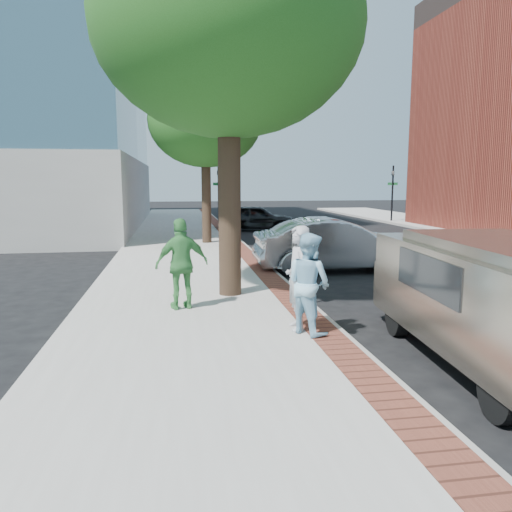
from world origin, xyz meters
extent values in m
plane|color=black|center=(0.00, 0.00, 0.00)|extent=(120.00, 120.00, 0.00)
cube|color=#9E9991|center=(-1.50, 8.00, 0.07)|extent=(5.00, 60.00, 0.15)
cube|color=brown|center=(0.70, 8.00, 0.15)|extent=(0.60, 60.00, 0.01)
cube|color=gray|center=(1.05, 8.00, 0.07)|extent=(0.10, 60.00, 0.15)
cylinder|color=black|center=(0.90, 22.00, 1.90)|extent=(0.12, 0.12, 3.80)
imported|color=black|center=(0.90, 22.00, 3.00)|extent=(0.18, 0.15, 0.90)
cube|color=#1E7238|center=(0.90, 22.00, 2.60)|extent=(0.70, 0.03, 0.18)
cylinder|color=black|center=(12.50, 22.00, 1.90)|extent=(0.12, 0.12, 3.80)
imported|color=black|center=(12.50, 22.00, 3.00)|extent=(0.18, 0.15, 0.90)
cube|color=#1E7238|center=(12.50, 22.00, 2.60)|extent=(0.70, 0.03, 0.18)
cylinder|color=black|center=(-0.60, 1.90, 2.35)|extent=(0.52, 0.52, 4.40)
ellipsoid|color=#1F4F16|center=(-0.60, 1.90, 6.20)|extent=(6.00, 6.00, 4.92)
cylinder|color=black|center=(-0.50, 12.00, 2.08)|extent=(0.40, 0.40, 3.85)
ellipsoid|color=#1F4F16|center=(-0.50, 12.00, 5.32)|extent=(4.80, 4.80, 3.94)
cylinder|color=gray|center=(0.76, 0.97, 0.72)|extent=(0.07, 0.07, 1.15)
cube|color=#2D3030|center=(0.76, 0.88, 1.42)|extent=(0.12, 0.14, 0.24)
cube|color=#2D3030|center=(0.76, 1.06, 1.42)|extent=(0.12, 0.14, 0.24)
sphere|color=#3F8C4C|center=(0.76, 0.88, 1.57)|extent=(0.11, 0.11, 0.11)
sphere|color=#3F8C4C|center=(0.76, 1.06, 1.57)|extent=(0.11, 0.11, 0.11)
imported|color=#AAAAAF|center=(0.29, -1.09, 1.08)|extent=(0.47, 0.69, 1.87)
imported|color=#97CFEA|center=(0.42, -1.34, 1.03)|extent=(1.01, 1.08, 1.77)
imported|color=#419147|center=(-1.73, 0.70, 1.10)|extent=(1.19, 0.72, 1.89)
imported|color=#ABADB2|center=(3.06, 5.20, 0.83)|extent=(5.06, 1.88, 1.65)
imported|color=black|center=(2.71, 18.29, 0.73)|extent=(4.47, 2.24, 1.46)
cube|color=gray|center=(2.86, -3.03, 1.07)|extent=(2.43, 5.29, 1.45)
cube|color=gray|center=(3.03, -0.78, 0.77)|extent=(2.05, 1.12, 0.86)
cylinder|color=black|center=(2.11, -1.30, 0.34)|extent=(0.29, 0.70, 0.69)
cylinder|color=black|center=(3.86, -1.44, 0.34)|extent=(0.29, 0.70, 0.69)
cylinder|color=black|center=(1.85, -4.62, 0.34)|extent=(0.29, 0.70, 0.69)
cube|color=black|center=(1.85, -2.74, 1.39)|extent=(0.19, 2.14, 0.59)
cube|color=black|center=(3.07, -0.30, 1.13)|extent=(1.71, 0.15, 0.43)
camera|label=1|loc=(-1.85, -9.57, 2.80)|focal=35.00mm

